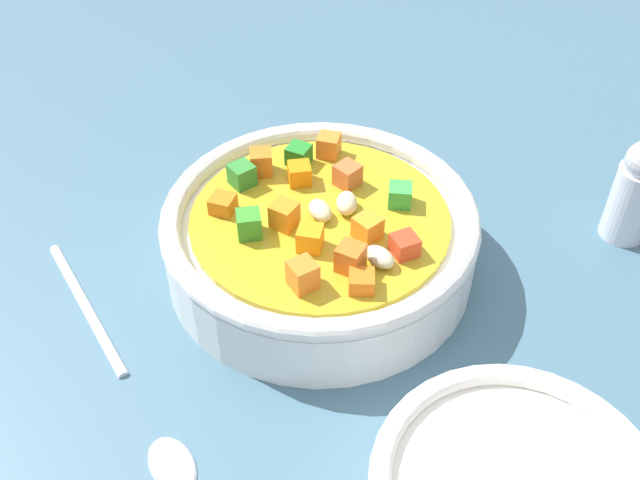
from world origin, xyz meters
TOP-DOWN VIEW (x-y plane):
  - ground_plane at (0.00, 0.00)cm, footprint 140.00×140.00cm
  - soup_bowl_main at (-0.00, 0.00)cm, footprint 20.05×20.05cm
  - spoon at (-13.54, -5.57)cm, footprint 5.78×21.15cm
  - pepper_shaker at (20.80, -4.37)cm, footprint 3.05×3.05cm

SIDE VIEW (x-z plane):
  - ground_plane at x=0.00cm, z-range -2.00..0.00cm
  - spoon at x=-13.54cm, z-range -0.05..0.87cm
  - soup_bowl_main at x=0.00cm, z-range -0.30..5.79cm
  - pepper_shaker at x=20.80cm, z-range -0.04..7.57cm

